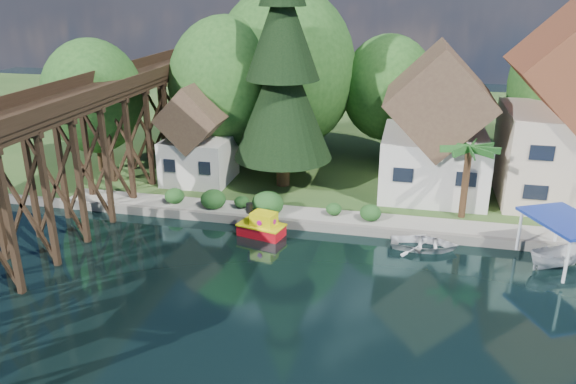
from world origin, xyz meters
name	(u,v)px	position (x,y,z in m)	size (l,w,h in m)	color
ground	(298,293)	(0.00, 0.00, 0.00)	(140.00, 140.00, 0.00)	black
bank	(361,131)	(0.00, 34.00, 0.25)	(140.00, 52.00, 0.50)	#27491D
seawall	(384,232)	(4.00, 8.00, 0.31)	(60.00, 0.40, 0.62)	slate
promenade	(416,224)	(6.00, 9.30, 0.53)	(50.00, 2.60, 0.06)	gray
trestle_bridge	(70,150)	(-16.00, 5.17, 5.35)	(4.12, 44.18, 9.30)	black
house_left	(436,132)	(7.00, 16.00, 5.14)	(7.64, 8.64, 11.02)	silver
house_center	(569,119)	(16.00, 16.50, 6.42)	(8.65, 9.18, 13.89)	beige
shed	(198,140)	(-11.00, 14.50, 3.83)	(5.09, 5.40, 7.85)	silver
bg_trees	(362,87)	(1.00, 21.25, 7.29)	(49.90, 13.30, 10.57)	#382314
shrubs	(260,202)	(-4.60, 9.26, 1.23)	(15.76, 2.47, 1.70)	#1C4318
conifer	(283,70)	(-4.28, 14.90, 9.40)	(7.50, 7.50, 18.48)	#382314
palm_tree	(469,151)	(9.00, 11.30, 5.16)	(4.10, 4.10, 5.34)	#382314
tugboat	(262,226)	(-3.73, 6.48, 0.64)	(3.27, 2.29, 2.15)	red
boat_white_a	(425,243)	(6.55, 6.80, 0.43)	(2.94, 4.11, 0.85)	silver
boat_canopy	(561,247)	(14.06, 6.05, 1.29)	(4.96, 5.62, 3.01)	silver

